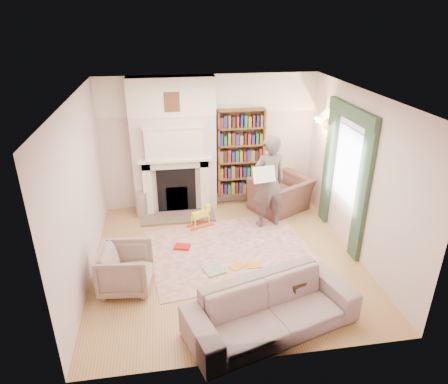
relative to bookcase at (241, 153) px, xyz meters
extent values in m
plane|color=olive|center=(-0.65, -2.12, -1.18)|extent=(4.50, 4.50, 0.00)
plane|color=white|center=(-0.65, -2.12, 1.62)|extent=(4.50, 4.50, 0.00)
plane|color=beige|center=(-0.65, 0.13, 0.22)|extent=(4.50, 0.00, 4.50)
plane|color=beige|center=(-0.65, -4.37, 0.22)|extent=(4.50, 0.00, 4.50)
plane|color=beige|center=(-2.90, -2.12, 0.22)|extent=(0.00, 4.50, 4.50)
plane|color=beige|center=(1.60, -2.12, 0.22)|extent=(0.00, 4.50, 4.50)
cube|color=beige|center=(-1.40, -0.04, 0.22)|extent=(1.70, 0.35, 2.80)
cube|color=silver|center=(-1.40, -0.33, 0.04)|extent=(1.47, 0.24, 0.05)
cube|color=black|center=(-1.40, -0.24, -0.68)|extent=(0.80, 0.06, 0.96)
cube|color=silver|center=(-1.40, -0.31, 0.38)|extent=(1.15, 0.18, 0.62)
cube|color=brown|center=(0.00, 0.00, 0.00)|extent=(1.00, 0.24, 1.85)
cube|color=silver|center=(1.58, -1.72, 0.27)|extent=(0.02, 0.90, 1.30)
cube|color=#2B412A|center=(1.55, -2.42, 0.02)|extent=(0.07, 0.32, 2.40)
cube|color=#2B412A|center=(1.55, -1.02, 0.02)|extent=(0.07, 0.32, 2.40)
cube|color=#2B412A|center=(1.54, -1.72, 1.20)|extent=(0.09, 1.70, 0.24)
cube|color=beige|center=(-0.55, -1.90, -1.17)|extent=(3.11, 2.55, 0.01)
imported|color=#463025|center=(0.79, -0.48, -0.81)|extent=(1.46, 1.40, 0.73)
imported|color=#B9AF99|center=(-2.29, -2.70, -0.82)|extent=(0.85, 0.83, 0.70)
imported|color=#AA9C8C|center=(-0.32, -3.88, -0.84)|extent=(2.47, 1.54, 0.67)
imported|color=#534742|center=(0.34, -1.08, -0.24)|extent=(0.75, 0.57, 1.87)
cube|color=white|center=(0.19, -1.28, 0.01)|extent=(0.45, 0.21, 0.29)
cylinder|color=#B1B5B9|center=(-2.14, -0.33, -0.90)|extent=(0.31, 0.31, 0.55)
cube|color=#C8D149|center=(-0.91, -2.48, -1.15)|extent=(0.41, 0.41, 0.03)
cube|color=red|center=(-1.39, -1.71, -1.14)|extent=(0.32, 0.26, 0.05)
cube|color=red|center=(-0.52, -2.43, -1.16)|extent=(0.30, 0.28, 0.02)
cube|color=red|center=(-0.70, -2.76, -1.16)|extent=(0.29, 0.30, 0.02)
cube|color=red|center=(-0.21, -2.44, -1.16)|extent=(0.25, 0.19, 0.02)
camera|label=1|loc=(-1.59, -7.91, 2.76)|focal=32.00mm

